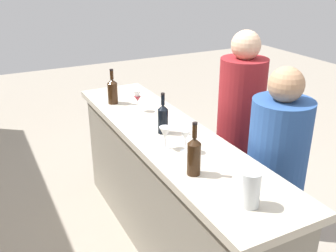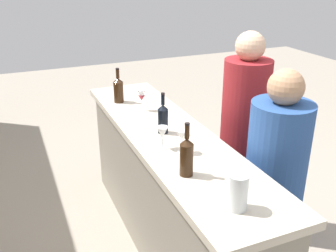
{
  "view_description": "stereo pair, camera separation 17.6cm",
  "coord_description": "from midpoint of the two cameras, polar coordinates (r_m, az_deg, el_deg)",
  "views": [
    {
      "loc": [
        -2.18,
        1.12,
        2.07
      ],
      "look_at": [
        0.0,
        0.0,
        1.03
      ],
      "focal_mm": 41.24,
      "sensor_mm": 36.0,
      "label": 1
    },
    {
      "loc": [
        -2.25,
        0.96,
        2.07
      ],
      "look_at": [
        0.0,
        0.0,
        1.03
      ],
      "focal_mm": 41.24,
      "sensor_mm": 36.0,
      "label": 2
    }
  ],
  "objects": [
    {
      "name": "wine_glass_near_right",
      "position": [
        2.42,
        -2.52,
        -1.14
      ],
      "size": [
        0.07,
        0.07,
        0.15
      ],
      "color": "white",
      "rests_on": "bar_counter"
    },
    {
      "name": "wine_bottle_leftmost_amber_brown",
      "position": [
        2.12,
        1.48,
        -4.33
      ],
      "size": [
        0.08,
        0.08,
        0.31
      ],
      "color": "#331E0F",
      "rests_on": "bar_counter"
    },
    {
      "name": "wine_glass_near_left",
      "position": [
        3.05,
        -6.19,
        4.24
      ],
      "size": [
        0.07,
        0.07,
        0.17
      ],
      "color": "white",
      "rests_on": "bar_counter"
    },
    {
      "name": "wine_bottle_center_amber_brown",
      "position": [
        3.26,
        -9.74,
        5.17
      ],
      "size": [
        0.08,
        0.08,
        0.29
      ],
      "color": "#331E0F",
      "rests_on": "bar_counter"
    },
    {
      "name": "wine_bottle_second_left_near_black",
      "position": [
        2.64,
        -2.66,
        1.16
      ],
      "size": [
        0.07,
        0.07,
        0.29
      ],
      "color": "black",
      "rests_on": "bar_counter"
    },
    {
      "name": "person_left_guest",
      "position": [
        2.71,
        13.56,
        -8.46
      ],
      "size": [
        0.39,
        0.39,
        1.5
      ],
      "rotation": [
        0.0,
        0.0,
        1.58
      ],
      "color": "#284C8C",
      "rests_on": "ground"
    },
    {
      "name": "bar_counter",
      "position": [
        2.91,
        -1.76,
        -9.77
      ],
      "size": [
        2.41,
        0.57,
        0.98
      ],
      "color": "gray",
      "rests_on": "ground"
    },
    {
      "name": "wine_glass_near_center",
      "position": [
        2.37,
        0.45,
        -1.47
      ],
      "size": [
        0.07,
        0.07,
        0.15
      ],
      "color": "white",
      "rests_on": "bar_counter"
    },
    {
      "name": "water_pitcher",
      "position": [
        1.89,
        9.43,
        -9.21
      ],
      "size": [
        0.1,
        0.1,
        0.18
      ],
      "color": "silver",
      "rests_on": "bar_counter"
    },
    {
      "name": "ground_plane",
      "position": [
        3.21,
        -1.65,
        -17.23
      ],
      "size": [
        12.0,
        12.0,
        0.0
      ],
      "primitive_type": "plane",
      "color": "#9E9384"
    },
    {
      "name": "person_center_guest",
      "position": [
        3.12,
        8.78,
        -2.25
      ],
      "size": [
        0.38,
        0.38,
        1.63
      ],
      "rotation": [
        0.0,
        0.0,
        1.51
      ],
      "color": "maroon",
      "rests_on": "ground"
    }
  ]
}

